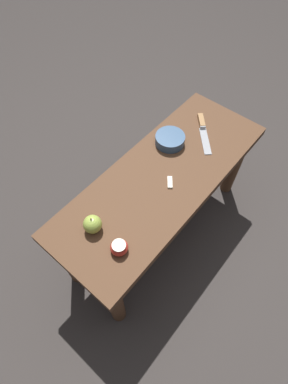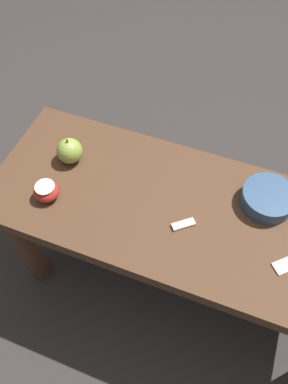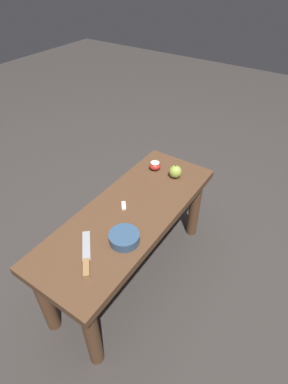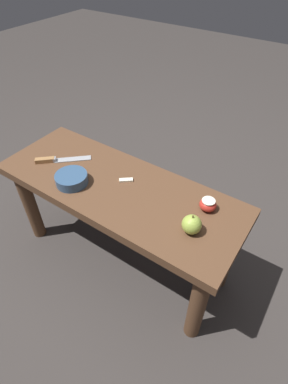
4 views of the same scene
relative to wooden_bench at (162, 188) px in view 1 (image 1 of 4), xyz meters
name	(u,v)px [view 1 (image 1 of 4)]	position (x,y,z in m)	size (l,w,h in m)	color
ground_plane	(158,228)	(0.00, 0.00, -0.39)	(8.00, 8.00, 0.00)	#383330
wooden_bench	(162,188)	(0.00, 0.00, 0.00)	(1.05, 0.40, 0.48)	brown
knife	(203,127)	(-0.33, -0.03, 0.10)	(0.20, 0.19, 0.02)	#9EA0A5
apple_whole	(93,224)	(0.36, -0.04, 0.13)	(0.07, 0.07, 0.08)	#9EB747
apple_cut	(119,247)	(0.36, 0.09, 0.11)	(0.06, 0.06, 0.04)	red
apple_slice_near_knife	(170,182)	(0.01, 0.04, 0.10)	(0.06, 0.05, 0.01)	white
bowl	(170,140)	(-0.16, -0.09, 0.11)	(0.13, 0.13, 0.04)	#335175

